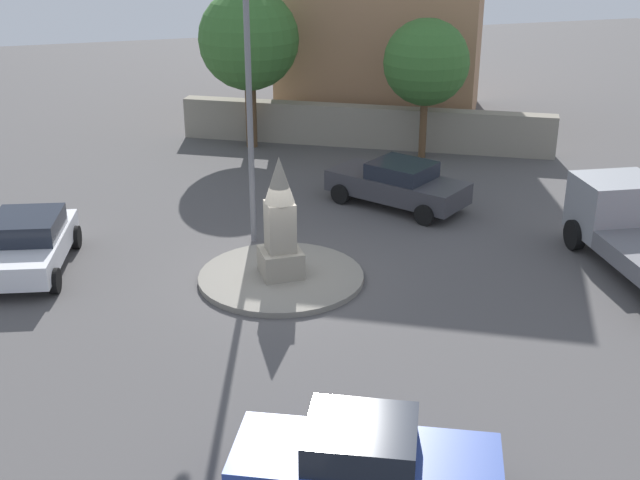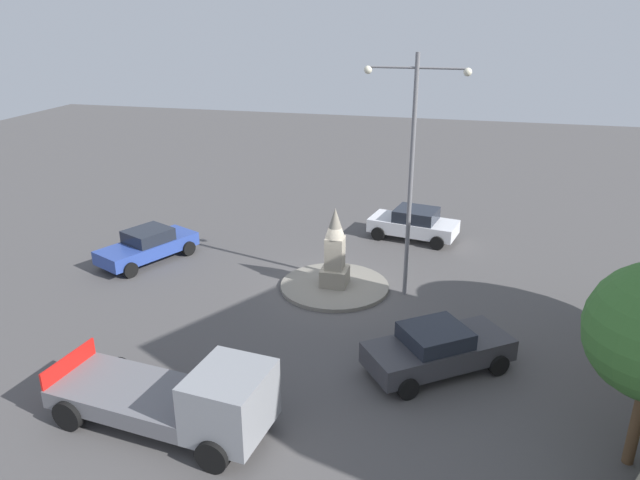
% 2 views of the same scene
% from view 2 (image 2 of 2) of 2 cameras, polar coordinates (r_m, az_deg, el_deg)
% --- Properties ---
extents(ground_plane, '(80.00, 80.00, 0.00)m').
position_cam_2_polar(ground_plane, '(23.35, 1.40, -4.58)').
color(ground_plane, '#4F4C4C').
extents(traffic_island, '(4.22, 4.22, 0.15)m').
position_cam_2_polar(traffic_island, '(23.32, 1.40, -4.41)').
color(traffic_island, gray).
rests_on(traffic_island, ground).
extents(monument, '(1.02, 1.02, 3.13)m').
position_cam_2_polar(monument, '(22.72, 1.44, -1.10)').
color(monument, gray).
rests_on(monument, traffic_island).
extents(streetlamp, '(3.57, 0.28, 8.85)m').
position_cam_2_polar(streetlamp, '(21.30, 8.80, 7.74)').
color(streetlamp, slate).
rests_on(streetlamp, ground).
extents(car_white_passing, '(4.30, 2.66, 1.48)m').
position_cam_2_polar(car_white_passing, '(28.34, 8.97, 1.58)').
color(car_white_passing, silver).
rests_on(car_white_passing, ground).
extents(car_blue_approaching, '(3.31, 4.59, 1.41)m').
position_cam_2_polar(car_blue_approaching, '(26.56, -16.14, -0.48)').
color(car_blue_approaching, '#2D479E').
rests_on(car_blue_approaching, ground).
extents(car_dark_grey_near_island, '(4.59, 4.03, 1.46)m').
position_cam_2_polar(car_dark_grey_near_island, '(18.30, 11.20, -10.15)').
color(car_dark_grey_near_island, '#38383D').
rests_on(car_dark_grey_near_island, ground).
extents(truck_grey_far_side, '(6.09, 2.94, 2.02)m').
position_cam_2_polar(truck_grey_far_side, '(15.96, -12.79, -14.61)').
color(truck_grey_far_side, gray).
rests_on(truck_grey_far_side, ground).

